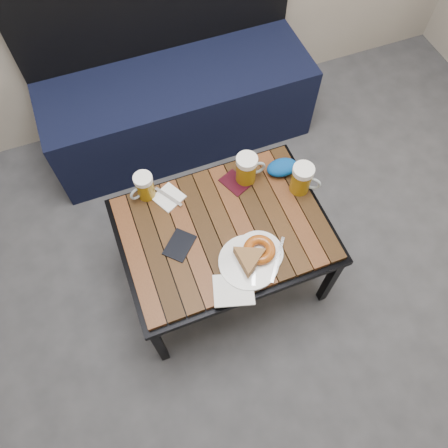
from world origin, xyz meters
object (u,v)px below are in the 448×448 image
object	(u,v)px
plate_bagel	(259,251)
passport_burgundy	(235,183)
bench	(177,99)
knit_pouch	(282,167)
beer_mug_centre	(247,169)
cafe_table	(224,233)
beer_mug_left	(144,186)
passport_navy	(180,245)
beer_mug_right	(302,179)
plate_pie	(249,260)

from	to	relation	value
plate_bagel	passport_burgundy	xyz separation A→B (m)	(0.03, 0.34, -0.02)
bench	knit_pouch	distance (m)	0.83
beer_mug_centre	bench	bearing A→B (deg)	99.70
cafe_table	beer_mug_centre	world-z (taller)	beer_mug_centre
beer_mug_left	plate_bagel	size ratio (longest dim) A/B	0.54
bench	passport_navy	distance (m)	1.00
beer_mug_left	plate_bagel	distance (m)	0.53
bench	beer_mug_left	bearing A→B (deg)	-116.20
cafe_table	beer_mug_right	bearing A→B (deg)	9.51
passport_burgundy	bench	bearing A→B (deg)	69.77
bench	passport_burgundy	world-z (taller)	bench
passport_burgundy	plate_pie	bearing A→B (deg)	-126.55
bench	passport_burgundy	bearing A→B (deg)	-87.18
passport_navy	passport_burgundy	size ratio (longest dim) A/B	1.07
passport_burgundy	plate_bagel	bearing A→B (deg)	-118.77
cafe_table	passport_burgundy	size ratio (longest dim) A/B	7.19
knit_pouch	passport_burgundy	bearing A→B (deg)	175.77
beer_mug_right	passport_navy	bearing A→B (deg)	-133.46
bench	cafe_table	distance (m)	0.94
plate_pie	plate_bagel	size ratio (longest dim) A/B	1.00
beer_mug_left	plate_bagel	xyz separation A→B (m)	(0.33, -0.42, -0.04)
bench	plate_pie	distance (m)	1.13
beer_mug_centre	cafe_table	bearing A→B (deg)	-129.98
beer_mug_left	knit_pouch	bearing A→B (deg)	150.74
passport_burgundy	beer_mug_centre	bearing A→B (deg)	-19.43
beer_mug_left	plate_bagel	world-z (taller)	beer_mug_left
bench	knit_pouch	world-z (taller)	bench
cafe_table	beer_mug_centre	size ratio (longest dim) A/B	5.94
beer_mug_centre	passport_burgundy	size ratio (longest dim) A/B	1.21
beer_mug_right	passport_navy	distance (m)	0.56
bench	knit_pouch	bearing A→B (deg)	-72.07
passport_burgundy	knit_pouch	size ratio (longest dim) A/B	0.87
beer_mug_centre	beer_mug_left	bearing A→B (deg)	172.83
plate_bagel	cafe_table	bearing A→B (deg)	118.57
cafe_table	plate_pie	world-z (taller)	plate_pie
bench	knit_pouch	size ratio (longest dim) A/B	10.41
beer_mug_left	passport_burgundy	world-z (taller)	beer_mug_left
beer_mug_left	plate_bagel	bearing A→B (deg)	108.39
beer_mug_right	plate_pie	world-z (taller)	beer_mug_right
plate_bagel	passport_navy	size ratio (longest dim) A/B	1.83
knit_pouch	beer_mug_left	bearing A→B (deg)	170.88
plate_pie	beer_mug_right	bearing A→B (deg)	35.92
beer_mug_left	beer_mug_right	xyz separation A→B (m)	(0.61, -0.20, 0.01)
bench	passport_navy	xyz separation A→B (m)	(-0.27, -0.94, 0.20)
plate_pie	passport_burgundy	world-z (taller)	plate_pie
beer_mug_left	beer_mug_right	distance (m)	0.64
beer_mug_right	knit_pouch	xyz separation A→B (m)	(-0.03, 0.11, -0.04)
passport_burgundy	passport_navy	bearing A→B (deg)	-170.72
cafe_table	bench	bearing A→B (deg)	84.93
passport_navy	passport_burgundy	distance (m)	0.37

